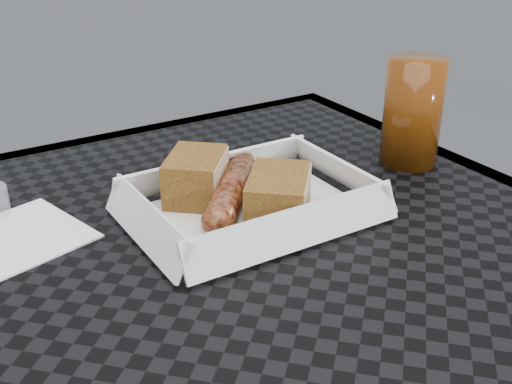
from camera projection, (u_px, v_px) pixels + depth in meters
patio_table at (220, 344)px, 0.60m from camera, size 0.80×0.80×0.74m
food_tray at (251, 212)px, 0.68m from camera, size 0.22×0.15×0.00m
bratwurst at (231, 190)px, 0.68m from camera, size 0.12×0.14×0.03m
bread_near at (196, 177)px, 0.69m from camera, size 0.09×0.10×0.05m
bread_far at (278, 195)px, 0.66m from camera, size 0.10×0.10×0.04m
veg_garnish at (319, 218)px, 0.66m from camera, size 0.03×0.03×0.00m
napkin at (18, 237)px, 0.63m from camera, size 0.15×0.15×0.00m
drink_glass at (413, 112)px, 0.77m from camera, size 0.07×0.07×0.13m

